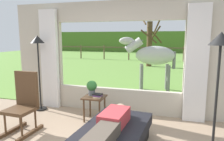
{
  "coord_description": "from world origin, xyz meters",
  "views": [
    {
      "loc": [
        1.21,
        -2.4,
        1.75
      ],
      "look_at": [
        0.0,
        1.8,
        1.05
      ],
      "focal_mm": 33.66,
      "sensor_mm": 36.0,
      "label": 1
    }
  ],
  "objects_px": {
    "potted_plant": "(92,87)",
    "floor_lamp_left": "(38,50)",
    "reclining_person": "(111,123)",
    "rocking_chair": "(24,103)",
    "pasture_tree": "(150,42)",
    "side_table": "(94,101)",
    "floor_lamp_right": "(220,58)",
    "book_stack": "(97,96)",
    "horse": "(152,56)"
  },
  "relations": [
    {
      "from": "potted_plant",
      "to": "floor_lamp_left",
      "type": "height_order",
      "value": "floor_lamp_left"
    },
    {
      "from": "reclining_person",
      "to": "floor_lamp_left",
      "type": "xyz_separation_m",
      "value": [
        -2.22,
        1.51,
        0.92
      ]
    },
    {
      "from": "rocking_chair",
      "to": "floor_lamp_left",
      "type": "relative_size",
      "value": 0.63
    },
    {
      "from": "rocking_chair",
      "to": "potted_plant",
      "type": "bearing_deg",
      "value": 44.94
    },
    {
      "from": "rocking_chair",
      "to": "pasture_tree",
      "type": "distance_m",
      "value": 9.65
    },
    {
      "from": "pasture_tree",
      "to": "side_table",
      "type": "bearing_deg",
      "value": -91.48
    },
    {
      "from": "potted_plant",
      "to": "floor_lamp_right",
      "type": "relative_size",
      "value": 0.18
    },
    {
      "from": "book_stack",
      "to": "potted_plant",
      "type": "bearing_deg",
      "value": 144.58
    },
    {
      "from": "potted_plant",
      "to": "book_stack",
      "type": "height_order",
      "value": "potted_plant"
    },
    {
      "from": "reclining_person",
      "to": "floor_lamp_right",
      "type": "height_order",
      "value": "floor_lamp_right"
    },
    {
      "from": "horse",
      "to": "book_stack",
      "type": "bearing_deg",
      "value": 154.32
    },
    {
      "from": "reclining_person",
      "to": "pasture_tree",
      "type": "height_order",
      "value": "pasture_tree"
    },
    {
      "from": "reclining_person",
      "to": "floor_lamp_left",
      "type": "height_order",
      "value": "floor_lamp_left"
    },
    {
      "from": "potted_plant",
      "to": "side_table",
      "type": "bearing_deg",
      "value": -36.87
    },
    {
      "from": "book_stack",
      "to": "floor_lamp_left",
      "type": "bearing_deg",
      "value": 168.34
    },
    {
      "from": "reclining_person",
      "to": "rocking_chair",
      "type": "height_order",
      "value": "rocking_chair"
    },
    {
      "from": "floor_lamp_left",
      "to": "pasture_tree",
      "type": "xyz_separation_m",
      "value": [
        1.72,
        8.4,
        0.04
      ]
    },
    {
      "from": "floor_lamp_left",
      "to": "floor_lamp_right",
      "type": "xyz_separation_m",
      "value": [
        3.64,
        -1.14,
        0.02
      ]
    },
    {
      "from": "floor_lamp_left",
      "to": "pasture_tree",
      "type": "relative_size",
      "value": 0.57
    },
    {
      "from": "reclining_person",
      "to": "rocking_chair",
      "type": "bearing_deg",
      "value": 171.84
    },
    {
      "from": "side_table",
      "to": "pasture_tree",
      "type": "bearing_deg",
      "value": 88.52
    },
    {
      "from": "rocking_chair",
      "to": "potted_plant",
      "type": "distance_m",
      "value": 1.36
    },
    {
      "from": "floor_lamp_left",
      "to": "book_stack",
      "type": "bearing_deg",
      "value": -11.66
    },
    {
      "from": "potted_plant",
      "to": "floor_lamp_right",
      "type": "height_order",
      "value": "floor_lamp_right"
    },
    {
      "from": "rocking_chair",
      "to": "horse",
      "type": "height_order",
      "value": "horse"
    },
    {
      "from": "book_stack",
      "to": "floor_lamp_right",
      "type": "bearing_deg",
      "value": -21.55
    },
    {
      "from": "floor_lamp_right",
      "to": "reclining_person",
      "type": "bearing_deg",
      "value": -165.25
    },
    {
      "from": "side_table",
      "to": "horse",
      "type": "relative_size",
      "value": 0.29
    },
    {
      "from": "potted_plant",
      "to": "horse",
      "type": "height_order",
      "value": "horse"
    },
    {
      "from": "rocking_chair",
      "to": "side_table",
      "type": "relative_size",
      "value": 2.15
    },
    {
      "from": "horse",
      "to": "pasture_tree",
      "type": "bearing_deg",
      "value": -2.92
    },
    {
      "from": "potted_plant",
      "to": "pasture_tree",
      "type": "distance_m",
      "value": 8.65
    },
    {
      "from": "floor_lamp_right",
      "to": "horse",
      "type": "distance_m",
      "value": 3.92
    },
    {
      "from": "reclining_person",
      "to": "potted_plant",
      "type": "xyz_separation_m",
      "value": [
        -0.8,
        1.31,
        0.18
      ]
    },
    {
      "from": "floor_lamp_left",
      "to": "rocking_chair",
      "type": "bearing_deg",
      "value": -69.16
    },
    {
      "from": "floor_lamp_right",
      "to": "rocking_chair",
      "type": "bearing_deg",
      "value": 179.57
    },
    {
      "from": "rocking_chair",
      "to": "book_stack",
      "type": "xyz_separation_m",
      "value": [
        1.16,
        0.79,
        0.02
      ]
    },
    {
      "from": "rocking_chair",
      "to": "side_table",
      "type": "height_order",
      "value": "rocking_chair"
    },
    {
      "from": "horse",
      "to": "potted_plant",
      "type": "bearing_deg",
      "value": 150.51
    },
    {
      "from": "reclining_person",
      "to": "book_stack",
      "type": "bearing_deg",
      "value": 122.46
    },
    {
      "from": "rocking_chair",
      "to": "floor_lamp_left",
      "type": "bearing_deg",
      "value": 113.38
    },
    {
      "from": "reclining_person",
      "to": "book_stack",
      "type": "relative_size",
      "value": 7.4
    },
    {
      "from": "rocking_chair",
      "to": "book_stack",
      "type": "height_order",
      "value": "rocking_chair"
    },
    {
      "from": "potted_plant",
      "to": "book_stack",
      "type": "relative_size",
      "value": 1.65
    },
    {
      "from": "floor_lamp_left",
      "to": "pasture_tree",
      "type": "bearing_deg",
      "value": 78.41
    },
    {
      "from": "pasture_tree",
      "to": "reclining_person",
      "type": "bearing_deg",
      "value": -87.12
    },
    {
      "from": "floor_lamp_right",
      "to": "pasture_tree",
      "type": "relative_size",
      "value": 0.58
    },
    {
      "from": "reclining_person",
      "to": "pasture_tree",
      "type": "bearing_deg",
      "value": 97.2
    },
    {
      "from": "rocking_chair",
      "to": "floor_lamp_left",
      "type": "distance_m",
      "value": 1.49
    },
    {
      "from": "side_table",
      "to": "floor_lamp_right",
      "type": "relative_size",
      "value": 0.29
    }
  ]
}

